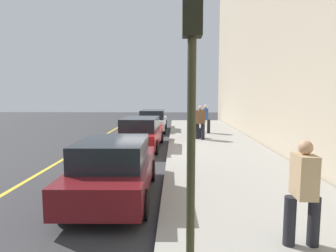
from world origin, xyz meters
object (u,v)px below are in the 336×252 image
object	(u,v)px
parked_car_white	(153,121)
pedestrian_blue_coat	(206,118)
parked_car_red	(141,133)
pedestrian_tan_coat	(303,190)
pedestrian_brown_coat	(200,121)
parked_car_maroon	(114,168)
rolling_suitcase	(201,133)
traffic_light_pole	(192,79)

from	to	relation	value
parked_car_white	pedestrian_blue_coat	size ratio (longest dim) A/B	2.52
parked_car_red	parked_car_white	size ratio (longest dim) A/B	1.06
parked_car_white	pedestrian_tan_coat	distance (m)	16.01
pedestrian_brown_coat	parked_car_maroon	bearing A→B (deg)	161.19
parked_car_red	rolling_suitcase	xyz separation A→B (m)	(2.35, -3.11, -0.32)
pedestrian_blue_coat	pedestrian_brown_coat	bearing A→B (deg)	167.62
parked_car_white	pedestrian_blue_coat	world-z (taller)	pedestrian_blue_coat
traffic_light_pole	rolling_suitcase	distance (m)	12.43
parked_car_red	rolling_suitcase	world-z (taller)	parked_car_red
parked_car_red	traffic_light_pole	distance (m)	10.17
traffic_light_pole	pedestrian_tan_coat	bearing A→B (deg)	-71.79
parked_car_maroon	parked_car_red	world-z (taller)	same
parked_car_white	pedestrian_brown_coat	distance (m)	5.38
pedestrian_blue_coat	rolling_suitcase	size ratio (longest dim) A/B	1.93
parked_car_red	pedestrian_tan_coat	xyz separation A→B (m)	(-9.17, -3.73, 0.33)
parked_car_maroon	pedestrian_blue_coat	size ratio (longest dim) A/B	2.43
parked_car_maroon	traffic_light_pole	size ratio (longest dim) A/B	1.11
parked_car_red	traffic_light_pole	size ratio (longest dim) A/B	1.22
parked_car_maroon	parked_car_white	xyz separation A→B (m)	(13.05, 0.04, 0.00)
parked_car_maroon	traffic_light_pole	world-z (taller)	traffic_light_pole
traffic_light_pole	rolling_suitcase	bearing A→B (deg)	-5.81
parked_car_red	pedestrian_blue_coat	distance (m)	5.79
rolling_suitcase	parked_car_white	bearing A→B (deg)	36.86
parked_car_red	pedestrian_brown_coat	size ratio (longest dim) A/B	2.60
parked_car_maroon	pedestrian_tan_coat	xyz separation A→B (m)	(-2.53, -3.62, 0.33)
parked_car_red	pedestrian_blue_coat	bearing A→B (deg)	-38.46
parked_car_maroon	rolling_suitcase	xyz separation A→B (m)	(8.99, -3.00, -0.32)
pedestrian_blue_coat	traffic_light_pole	xyz separation A→B (m)	(-14.31, 1.72, 1.73)
parked_car_maroon	parked_car_white	size ratio (longest dim) A/B	0.96
pedestrian_tan_coat	traffic_light_pole	distance (m)	2.62
pedestrian_blue_coat	rolling_suitcase	world-z (taller)	pedestrian_blue_coat
pedestrian_blue_coat	traffic_light_pole	bearing A→B (deg)	173.15
parked_car_red	rolling_suitcase	size ratio (longest dim) A/B	5.14
parked_car_white	traffic_light_pole	xyz separation A→B (m)	(-16.19, -1.81, 2.08)
parked_car_maroon	pedestrian_brown_coat	world-z (taller)	pedestrian_brown_coat
pedestrian_tan_coat	pedestrian_blue_coat	bearing A→B (deg)	0.57
parked_car_maroon	parked_car_red	bearing A→B (deg)	0.94
parked_car_white	pedestrian_blue_coat	distance (m)	4.01
pedestrian_blue_coat	pedestrian_brown_coat	size ratio (longest dim) A/B	0.98
traffic_light_pole	rolling_suitcase	size ratio (longest dim) A/B	4.22
parked_car_white	traffic_light_pole	world-z (taller)	traffic_light_pole
pedestrian_tan_coat	pedestrian_brown_coat	distance (m)	11.12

